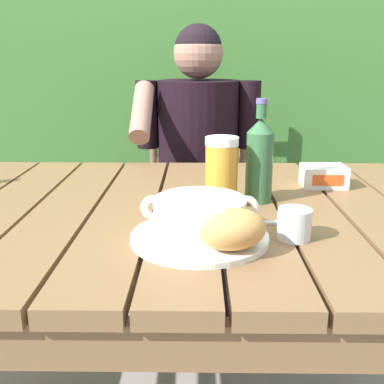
{
  "coord_description": "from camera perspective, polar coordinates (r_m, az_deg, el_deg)",
  "views": [
    {
      "loc": [
        0.03,
        -1.07,
        1.1
      ],
      "look_at": [
        0.02,
        -0.11,
        0.82
      ],
      "focal_mm": 42.98,
      "sensor_mm": 36.0,
      "label": 1
    }
  ],
  "objects": [
    {
      "name": "dining_table",
      "position": [
        1.15,
        -0.74,
        -5.98
      ],
      "size": [
        1.33,
        0.96,
        0.75
      ],
      "color": "brown",
      "rests_on": "ground_plane"
    },
    {
      "name": "chair_near_diner",
      "position": [
        2.08,
        0.72,
        -1.04
      ],
      "size": [
        0.46,
        0.45,
        0.99
      ],
      "color": "brown",
      "rests_on": "ground_plane"
    },
    {
      "name": "person_eating",
      "position": [
        1.83,
        0.65,
        4.4
      ],
      "size": [
        0.48,
        0.47,
        1.22
      ],
      "color": "black",
      "rests_on": "ground_plane"
    },
    {
      "name": "serving_plate",
      "position": [
        0.92,
        0.93,
        -5.59
      ],
      "size": [
        0.28,
        0.28,
        0.01
      ],
      "color": "white",
      "rests_on": "dining_table"
    },
    {
      "name": "soup_bowl",
      "position": [
        0.91,
        0.95,
        -2.96
      ],
      "size": [
        0.23,
        0.18,
        0.08
      ],
      "color": "white",
      "rests_on": "serving_plate"
    },
    {
      "name": "bread_roll",
      "position": [
        0.84,
        5.03,
        -4.61
      ],
      "size": [
        0.15,
        0.13,
        0.08
      ],
      "color": "tan",
      "rests_on": "serving_plate"
    },
    {
      "name": "beer_glass",
      "position": [
        1.11,
        3.67,
        2.48
      ],
      "size": [
        0.08,
        0.08,
        0.17
      ],
      "color": "orange",
      "rests_on": "dining_table"
    },
    {
      "name": "beer_bottle",
      "position": [
        1.15,
        8.38,
        4.09
      ],
      "size": [
        0.07,
        0.07,
        0.26
      ],
      "color": "#316139",
      "rests_on": "dining_table"
    },
    {
      "name": "water_glass_small",
      "position": [
        0.94,
        12.58,
        -3.89
      ],
      "size": [
        0.07,
        0.07,
        0.06
      ],
      "color": "silver",
      "rests_on": "dining_table"
    },
    {
      "name": "butter_tub",
      "position": [
        1.34,
        16.02,
        1.92
      ],
      "size": [
        0.12,
        0.09,
        0.06
      ],
      "color": "white",
      "rests_on": "dining_table"
    },
    {
      "name": "table_knife",
      "position": [
        1.02,
        8.72,
        -3.7
      ],
      "size": [
        0.14,
        0.02,
        0.01
      ],
      "color": "silver",
      "rests_on": "dining_table"
    }
  ]
}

